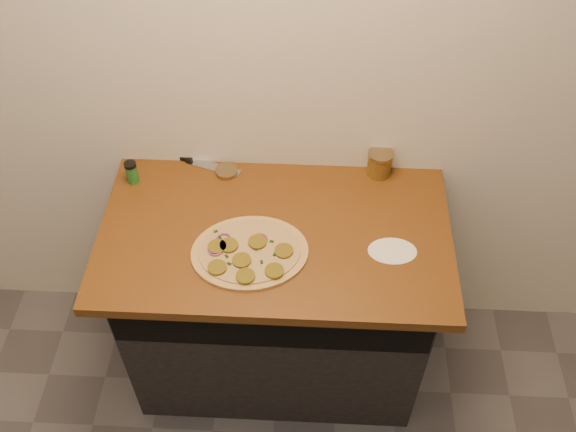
# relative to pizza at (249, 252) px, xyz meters

# --- Properties ---
(cabinet) EXTENTS (1.10, 0.60, 0.86)m
(cabinet) POSITION_rel_pizza_xyz_m (0.08, 0.14, -0.48)
(cabinet) COLOR black
(cabinet) RESTS_ON ground
(countertop) EXTENTS (1.20, 0.70, 0.04)m
(countertop) POSITION_rel_pizza_xyz_m (0.08, 0.11, -0.03)
(countertop) COLOR brown
(countertop) RESTS_ON cabinet
(pizza) EXTENTS (0.43, 0.43, 0.03)m
(pizza) POSITION_rel_pizza_xyz_m (0.00, 0.00, 0.00)
(pizza) COLOR tan
(pizza) RESTS_ON countertop
(chefs_knife) EXTENTS (0.30, 0.13, 0.02)m
(chefs_knife) POSITION_rel_pizza_xyz_m (-0.24, 0.43, -0.00)
(chefs_knife) COLOR #B7BAC1
(chefs_knife) RESTS_ON countertop
(mason_jar_lid) EXTENTS (0.11, 0.11, 0.02)m
(mason_jar_lid) POSITION_rel_pizza_xyz_m (-0.12, 0.38, -0.00)
(mason_jar_lid) COLOR #958056
(mason_jar_lid) RESTS_ON countertop
(salsa_jar) EXTENTS (0.09, 0.09, 0.10)m
(salsa_jar) POSITION_rel_pizza_xyz_m (0.44, 0.41, 0.04)
(salsa_jar) COLOR #A51A10
(salsa_jar) RESTS_ON countertop
(spice_shaker) EXTENTS (0.04, 0.04, 0.09)m
(spice_shaker) POSITION_rel_pizza_xyz_m (-0.45, 0.32, 0.03)
(spice_shaker) COLOR #21692A
(spice_shaker) RESTS_ON countertop
(flour_spill) EXTENTS (0.17, 0.17, 0.00)m
(flour_spill) POSITION_rel_pizza_xyz_m (0.47, 0.04, -0.01)
(flour_spill) COLOR white
(flour_spill) RESTS_ON countertop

